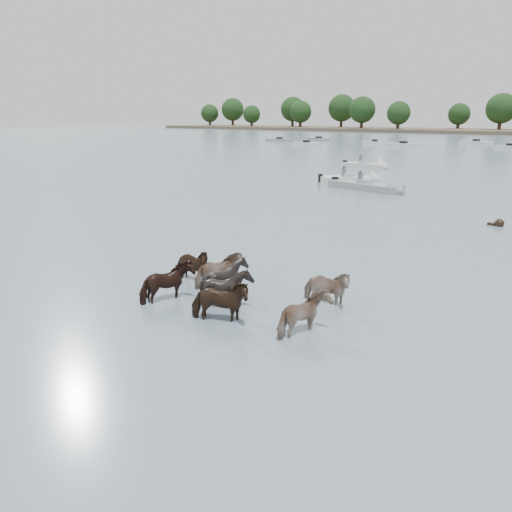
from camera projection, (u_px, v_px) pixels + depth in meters
The scene contains 8 objects.
ground at pixel (202, 301), 13.79m from camera, with size 400.00×400.00×0.00m, color slate.
shoreline at pixel (360, 129), 169.00m from camera, with size 160.00×30.00×1.00m, color #4C4233.
pony_herd at pixel (229, 288), 13.57m from camera, with size 6.33×3.81×1.29m.
swimming_pony at pixel (498, 224), 23.15m from camera, with size 0.72×0.44×0.44m.
motorboat_a at pixel (358, 180), 37.87m from camera, with size 4.80×3.84×1.92m.
motorboat_b at pixel (375, 188), 33.86m from camera, with size 6.02×2.62×1.92m.
motorboat_f at pixel (371, 166), 48.36m from camera, with size 4.73×1.78×1.92m.
treeline at pixel (346, 111), 169.72m from camera, with size 147.35×22.85×12.07m.
Camera 1 is at (9.10, -9.30, 4.95)m, focal length 35.00 mm.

